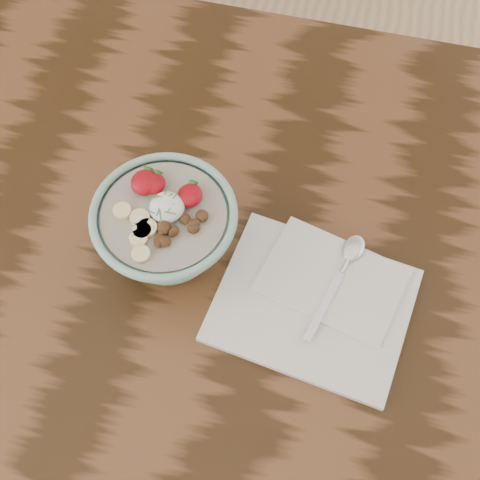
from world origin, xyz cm
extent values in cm
cube|color=black|center=(0.00, 0.00, 73.00)|extent=(160.00, 90.00, 4.00)
cylinder|color=#86B5A3|center=(5.78, -6.46, 75.63)|extent=(8.80, 8.80, 1.26)
torus|color=#86B5A3|center=(5.78, -6.46, 85.89)|extent=(20.00, 20.00, 1.15)
cylinder|color=#A8A18B|center=(5.78, -6.46, 85.26)|extent=(16.97, 16.97, 1.05)
ellipsoid|color=white|center=(6.14, -5.71, 86.70)|extent=(4.73, 4.73, 2.60)
ellipsoid|color=#9C0710|center=(3.45, -2.53, 86.62)|extent=(3.04, 3.34, 1.67)
cone|color=#286623|center=(3.45, -1.16, 86.92)|extent=(1.40, 1.03, 1.52)
ellipsoid|color=#9C0710|center=(2.08, -2.70, 86.81)|extent=(3.72, 4.09, 2.05)
cone|color=#286623|center=(2.08, -1.03, 87.11)|extent=(1.40, 1.03, 1.52)
ellipsoid|color=#9C0710|center=(8.60, -3.24, 86.72)|extent=(3.40, 3.74, 1.87)
cone|color=#286623|center=(8.60, -1.71, 87.02)|extent=(1.40, 1.03, 1.52)
cylinder|color=#F6E5A2|center=(2.98, -7.88, 86.19)|extent=(2.66, 2.66, 0.70)
cylinder|color=#F6E5A2|center=(4.71, -12.97, 86.19)|extent=(2.42, 2.42, 0.70)
cylinder|color=#F6E5A2|center=(0.37, -7.39, 86.19)|extent=(2.46, 2.46, 0.70)
cylinder|color=#F6E5A2|center=(4.37, -9.13, 86.19)|extent=(2.70, 2.70, 0.70)
cylinder|color=#F6E5A2|center=(3.85, -9.67, 86.19)|extent=(2.50, 2.50, 0.70)
cylinder|color=#F6E5A2|center=(3.76, -10.88, 86.19)|extent=(2.43, 2.43, 0.70)
ellipsoid|color=#542E18|center=(6.53, -10.77, 86.44)|extent=(1.71, 2.05, 1.29)
ellipsoid|color=#542E18|center=(10.94, -5.76, 86.40)|extent=(2.48, 2.47, 1.33)
ellipsoid|color=#542E18|center=(7.13, -10.62, 86.49)|extent=(2.25, 1.80, 1.43)
ellipsoid|color=#542E18|center=(8.31, -6.33, 86.31)|extent=(1.76, 1.56, 0.86)
ellipsoid|color=#542E18|center=(10.24, -7.15, 86.39)|extent=(2.20, 2.10, 1.18)
ellipsoid|color=#542E18|center=(8.92, -6.72, 86.31)|extent=(2.09, 2.14, 1.13)
ellipsoid|color=#542E18|center=(10.34, -7.92, 86.36)|extent=(1.81, 1.52, 1.14)
ellipsoid|color=#542E18|center=(6.48, -10.45, 86.32)|extent=(1.51, 1.15, 0.99)
ellipsoid|color=#542E18|center=(6.66, -9.24, 86.30)|extent=(1.84, 1.78, 1.05)
ellipsoid|color=#542E18|center=(7.99, -8.92, 86.38)|extent=(1.70, 2.00, 0.94)
ellipsoid|color=#542E18|center=(6.53, -8.45, 86.44)|extent=(2.44, 2.52, 1.43)
cylinder|color=#408036|center=(6.90, -6.35, 87.79)|extent=(0.68, 1.54, 0.23)
cylinder|color=#408036|center=(6.94, -4.49, 87.79)|extent=(0.72, 1.63, 0.24)
cylinder|color=#408036|center=(4.26, -5.30, 87.79)|extent=(1.51, 0.79, 0.23)
cylinder|color=#408036|center=(5.96, -7.75, 87.79)|extent=(0.90, 1.79, 0.24)
cylinder|color=#408036|center=(6.37, -5.19, 87.79)|extent=(0.93, 0.94, 0.22)
cylinder|color=#408036|center=(5.49, -7.31, 87.79)|extent=(0.22, 1.27, 0.22)
cylinder|color=#408036|center=(5.64, -4.29, 87.79)|extent=(0.29, 1.46, 0.23)
cylinder|color=#408036|center=(6.09, -4.80, 87.79)|extent=(1.15, 1.31, 0.23)
cylinder|color=#408036|center=(4.86, -4.95, 87.79)|extent=(1.32, 0.30, 0.23)
cylinder|color=#408036|center=(4.49, -7.46, 87.79)|extent=(1.42, 0.50, 0.23)
cylinder|color=#408036|center=(7.10, -7.06, 87.79)|extent=(1.64, 0.21, 0.24)
cube|color=white|center=(27.70, -10.20, 75.51)|extent=(29.27, 24.93, 1.02)
cube|color=white|center=(29.74, -6.11, 76.33)|extent=(22.03, 17.57, 0.61)
cube|color=silver|center=(29.26, -10.57, 76.81)|extent=(3.96, 11.40, 0.35)
cylinder|color=silver|center=(31.09, -3.55, 76.98)|extent=(1.43, 3.08, 0.70)
ellipsoid|color=silver|center=(31.81, -0.77, 77.11)|extent=(4.12, 5.21, 0.95)
camera|label=1|loc=(26.17, -47.91, 162.69)|focal=50.00mm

